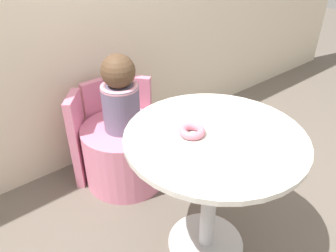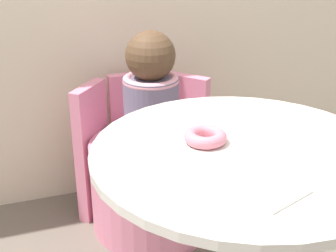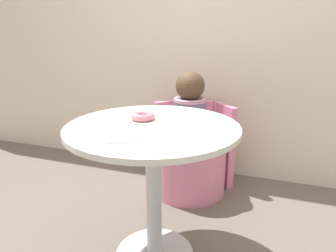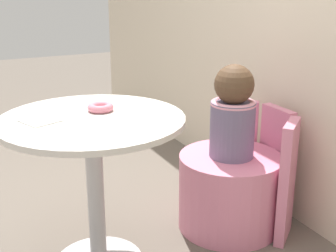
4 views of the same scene
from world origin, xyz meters
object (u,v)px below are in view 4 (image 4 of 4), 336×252
child_figure (233,113)px  donut (100,107)px  tub_chair (229,191)px  round_table (94,153)px

child_figure → donut: bearing=-94.5°
tub_chair → round_table: bearing=-88.1°
tub_chair → child_figure: bearing=97.1°
child_figure → donut: size_ratio=4.12×
round_table → donut: 0.21m
round_table → child_figure: (-0.02, 0.74, 0.08)m
round_table → child_figure: child_figure is taller
round_table → tub_chair: size_ratio=1.49×
child_figure → donut: 0.68m
tub_chair → donut: size_ratio=4.63×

